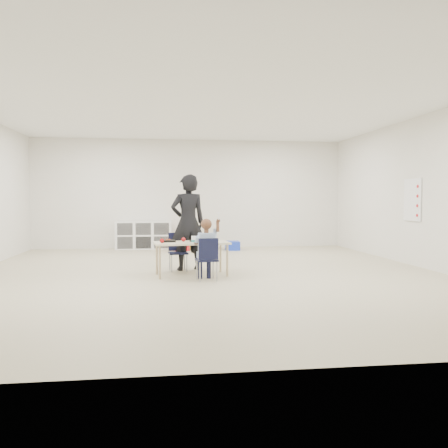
{
  "coord_description": "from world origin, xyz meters",
  "views": [
    {
      "loc": [
        -0.76,
        -7.85,
        1.26
      ],
      "look_at": [
        0.28,
        -0.07,
        0.85
      ],
      "focal_mm": 38.0,
      "sensor_mm": 36.0,
      "label": 1
    }
  ],
  "objects": [
    {
      "name": "child",
      "position": [
        -0.06,
        -0.57,
        0.53
      ],
      "size": [
        0.49,
        0.49,
        1.05
      ],
      "primitive_type": null,
      "rotation": [
        0.0,
        0.0,
        0.1
      ],
      "color": "#AABEE6",
      "rests_on": "chair_near"
    },
    {
      "name": "chair_far",
      "position": [
        -0.47,
        0.44,
        0.33
      ],
      "size": [
        0.35,
        0.34,
        0.67
      ],
      "primitive_type": null,
      "rotation": [
        0.0,
        0.0,
        0.1
      ],
      "color": "black",
      "rests_on": "ground"
    },
    {
      "name": "bin_blue",
      "position": [
        1.0,
        3.75,
        0.11
      ],
      "size": [
        0.37,
        0.46,
        0.22
      ],
      "primitive_type": "cube",
      "rotation": [
        0.0,
        0.0,
        -0.05
      ],
      "color": "#1A37C3",
      "rests_on": "ground"
    },
    {
      "name": "room",
      "position": [
        0.0,
        0.0,
        1.4
      ],
      "size": [
        9.0,
        9.02,
        2.8
      ],
      "color": "#C3B796",
      "rests_on": "ground"
    },
    {
      "name": "milk_carton",
      "position": [
        -0.23,
        -0.16,
        0.61
      ],
      "size": [
        0.08,
        0.08,
        0.1
      ],
      "primitive_type": "cube",
      "rotation": [
        0.0,
        0.0,
        0.1
      ],
      "color": "white",
      "rests_on": "table"
    },
    {
      "name": "apple_far",
      "position": [
        -0.75,
        -0.19,
        0.59
      ],
      "size": [
        0.07,
        0.07,
        0.07
      ],
      "primitive_type": "sphere",
      "color": "#9E0E10",
      "rests_on": "table"
    },
    {
      "name": "bin_yellow",
      "position": [
        0.17,
        3.97,
        0.12
      ],
      "size": [
        0.41,
        0.51,
        0.24
      ],
      "primitive_type": "cube",
      "rotation": [
        0.0,
        0.0,
        0.08
      ],
      "color": "yellow",
      "rests_on": "ground"
    },
    {
      "name": "table",
      "position": [
        -0.26,
        -0.07,
        0.28
      ],
      "size": [
        1.27,
        0.73,
        0.56
      ],
      "rotation": [
        0.0,
        0.0,
        0.1
      ],
      "color": "beige",
      "rests_on": "ground"
    },
    {
      "name": "chair_near",
      "position": [
        -0.06,
        -0.57,
        0.33
      ],
      "size": [
        0.35,
        0.34,
        0.67
      ],
      "primitive_type": null,
      "rotation": [
        0.0,
        0.0,
        0.1
      ],
      "color": "black",
      "rests_on": "ground"
    },
    {
      "name": "apple_near",
      "position": [
        -0.39,
        -0.0,
        0.59
      ],
      "size": [
        0.07,
        0.07,
        0.07
      ],
      "primitive_type": "sphere",
      "color": "#9E0E10",
      "rests_on": "table"
    },
    {
      "name": "rules_poster",
      "position": [
        3.98,
        0.6,
        1.25
      ],
      "size": [
        0.02,
        0.6,
        0.8
      ],
      "primitive_type": "cube",
      "color": "white",
      "rests_on": "room"
    },
    {
      "name": "bread_roll",
      "position": [
        0.01,
        -0.17,
        0.59
      ],
      "size": [
        0.09,
        0.09,
        0.07
      ],
      "primitive_type": "ellipsoid",
      "color": "#B77F4B",
      "rests_on": "table"
    },
    {
      "name": "lunch_tray_near",
      "position": [
        -0.17,
        -0.04,
        0.57
      ],
      "size": [
        0.24,
        0.18,
        0.03
      ],
      "primitive_type": "cube",
      "rotation": [
        0.0,
        0.0,
        0.1
      ],
      "color": "black",
      "rests_on": "table"
    },
    {
      "name": "lunch_tray_far",
      "position": [
        -0.64,
        -0.03,
        0.57
      ],
      "size": [
        0.24,
        0.18,
        0.03
      ],
      "primitive_type": "cube",
      "rotation": [
        0.0,
        0.0,
        0.1
      ],
      "color": "black",
      "rests_on": "table"
    },
    {
      "name": "adult",
      "position": [
        -0.28,
        0.55,
        0.85
      ],
      "size": [
        0.69,
        0.52,
        1.7
      ],
      "primitive_type": "imported",
      "rotation": [
        0.0,
        0.0,
        3.35
      ],
      "color": "black",
      "rests_on": "ground"
    },
    {
      "name": "cubby_shelf",
      "position": [
        -1.2,
        4.28,
        0.35
      ],
      "size": [
        1.4,
        0.4,
        0.7
      ],
      "primitive_type": "cube",
      "color": "white",
      "rests_on": "ground"
    },
    {
      "name": "bin_red",
      "position": [
        -0.28,
        3.83,
        0.11
      ],
      "size": [
        0.41,
        0.49,
        0.21
      ],
      "primitive_type": "cube",
      "rotation": [
        0.0,
        0.0,
        0.17
      ],
      "color": "red",
      "rests_on": "ground"
    }
  ]
}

